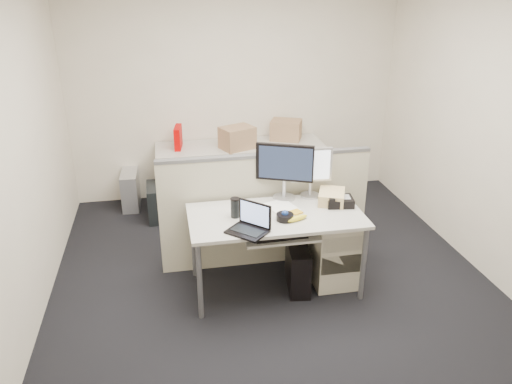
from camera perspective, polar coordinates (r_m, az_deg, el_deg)
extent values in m
cube|color=black|center=(4.66, 2.14, -10.72)|extent=(4.00, 4.50, 0.01)
cube|color=beige|center=(6.20, -2.40, 11.67)|extent=(4.00, 0.02, 2.70)
cube|color=beige|center=(2.16, 16.51, -13.48)|extent=(4.00, 0.02, 2.70)
cube|color=beige|center=(4.11, -25.90, 3.14)|extent=(0.02, 4.50, 2.70)
cube|color=beige|center=(4.91, 25.95, 6.15)|extent=(0.02, 4.50, 2.70)
cube|color=beige|center=(4.30, 2.28, -2.76)|extent=(1.50, 0.75, 0.03)
cylinder|color=slate|center=(4.11, -6.45, -10.11)|extent=(0.04, 0.04, 0.70)
cylinder|color=slate|center=(4.67, -7.15, -5.75)|extent=(0.04, 0.04, 0.70)
cylinder|color=slate|center=(4.41, 12.17, -8.04)|extent=(0.04, 0.04, 0.70)
cylinder|color=slate|center=(4.93, 9.33, -4.22)|extent=(0.04, 0.04, 0.70)
cube|color=beige|center=(4.19, 2.82, -4.99)|extent=(0.62, 0.32, 0.02)
cube|color=beige|center=(4.67, 8.70, -6.20)|extent=(0.40, 0.55, 0.65)
cube|color=#BDB796|center=(4.76, 1.05, -2.22)|extent=(2.00, 0.06, 1.10)
cube|color=beige|center=(6.18, -1.80, 2.05)|extent=(2.00, 0.60, 0.72)
cube|color=black|center=(4.51, 3.28, 2.32)|extent=(0.56, 0.39, 0.52)
cube|color=#B7B7BC|center=(4.58, 6.31, 2.18)|extent=(0.39, 0.21, 0.46)
cube|color=black|center=(3.94, -1.03, -3.21)|extent=(0.38, 0.37, 0.23)
cylinder|color=black|center=(4.19, 3.32, -2.87)|extent=(0.19, 0.19, 0.06)
cube|color=black|center=(4.51, 9.51, -1.05)|extent=(0.26, 0.22, 0.07)
cube|color=white|center=(4.41, 2.96, -1.75)|extent=(0.30, 0.34, 0.01)
cube|color=gold|center=(4.33, 4.61, -2.30)|extent=(0.11, 0.11, 0.01)
cylinder|color=black|center=(4.22, -2.40, -1.87)|extent=(0.10, 0.10, 0.16)
ellipsoid|color=yellow|center=(4.19, 4.74, -3.02)|extent=(0.21, 0.12, 0.04)
cube|color=black|center=(4.31, 0.19, -2.38)|extent=(0.09, 0.11, 0.01)
cube|color=#D7BC81|center=(4.55, 8.63, -0.56)|extent=(0.31, 0.35, 0.11)
cube|color=black|center=(4.14, 2.80, -4.99)|extent=(0.44, 0.17, 0.02)
cube|color=black|center=(4.55, 4.81, -8.55)|extent=(0.23, 0.47, 0.42)
cube|color=black|center=(5.90, -11.42, -1.14)|extent=(0.18, 0.44, 0.41)
cube|color=#B7B7BC|center=(6.27, -14.13, 0.30)|extent=(0.21, 0.49, 0.45)
cube|color=tan|center=(5.89, -2.15, 6.12)|extent=(0.45, 0.40, 0.28)
cube|color=tan|center=(6.25, 3.44, 7.02)|extent=(0.44, 0.40, 0.26)
cube|color=#BC0101|center=(5.98, -8.88, 6.10)|extent=(0.11, 0.30, 0.28)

